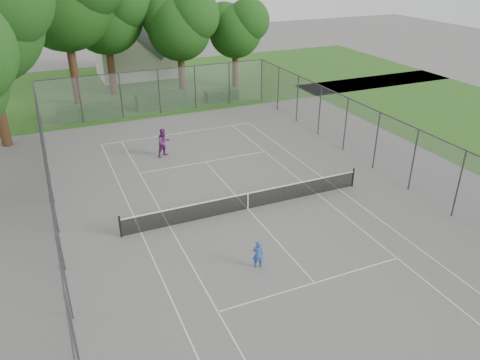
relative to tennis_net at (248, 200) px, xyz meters
name	(u,v)px	position (x,y,z in m)	size (l,w,h in m)	color
ground	(248,209)	(0.00, 0.00, -0.51)	(120.00, 120.00, 0.00)	#5F5D5B
grass_far	(137,86)	(0.00, 26.00, -0.51)	(60.00, 20.00, 0.00)	#244F16
court_markings	(248,209)	(0.00, 0.00, -0.50)	(11.03, 23.83, 0.01)	silver
tennis_net	(248,200)	(0.00, 0.00, 0.00)	(12.87, 0.10, 1.10)	black
perimeter_fence	(248,177)	(0.00, 0.00, 1.30)	(18.08, 34.08, 3.52)	#38383D
tree_far_midleft	(105,9)	(-2.37, 23.89, 6.81)	(7.41, 6.77, 10.66)	#3C2416
tree_far_midright	(180,23)	(3.33, 21.38, 5.68)	(6.28, 5.73, 9.02)	#3C2416
tree_far_right	(236,27)	(8.80, 22.03, 4.99)	(5.57, 5.09, 8.01)	#3C2416
hedge_left	(85,112)	(-5.72, 17.84, 0.01)	(4.21, 1.26, 1.05)	#1A4215
hedge_mid	(161,101)	(0.37, 18.22, 0.12)	(4.01, 1.15, 1.26)	#1A4215
hedge_right	(222,95)	(5.81, 18.33, -0.08)	(2.85, 1.05, 0.86)	#1A4215
house	(134,38)	(1.04, 30.09, 3.26)	(7.53, 5.84, 9.37)	silver
girl_player	(258,254)	(-1.61, -4.53, 0.12)	(0.46, 0.30, 1.25)	#2C4CA5
woman_player	(164,142)	(-2.05, 8.33, 0.41)	(0.89, 0.69, 1.83)	#672263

